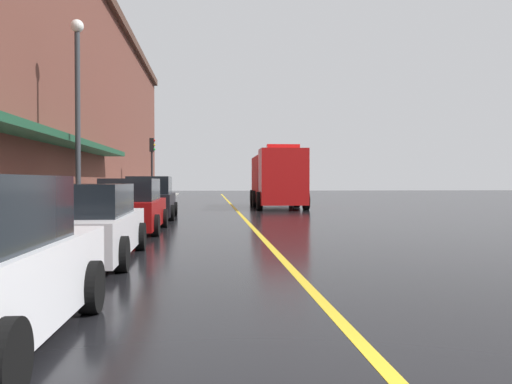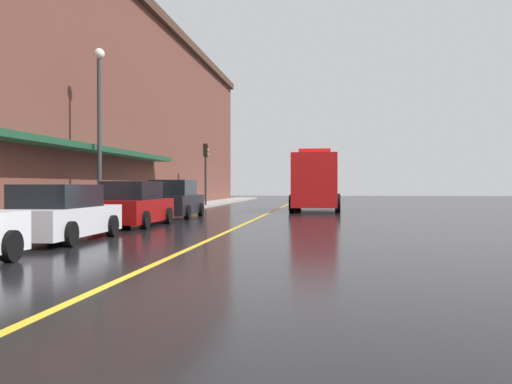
{
  "view_description": "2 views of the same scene",
  "coord_description": "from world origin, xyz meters",
  "px_view_note": "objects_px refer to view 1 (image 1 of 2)",
  "views": [
    {
      "loc": [
        -1.5,
        -4.13,
        1.62
      ],
      "look_at": [
        1.19,
        26.62,
        0.96
      ],
      "focal_mm": 38.01,
      "sensor_mm": 36.0,
      "label": 1
    },
    {
      "loc": [
        3.35,
        -8.63,
        1.52
      ],
      "look_at": [
        0.16,
        17.3,
        1.24
      ],
      "focal_mm": 42.2,
      "sensor_mm": 36.0,
      "label": 2
    }
  ],
  "objects_px": {
    "fire_truck": "(277,179)",
    "parking_meter_1": "(82,199)",
    "parked_car_3": "(150,199)",
    "street_lamp_left": "(78,99)",
    "parked_car_1": "(87,224)",
    "parking_meter_0": "(57,202)",
    "parked_car_2": "(132,207)",
    "traffic_light_near": "(152,158)"
  },
  "relations": [
    {
      "from": "fire_truck",
      "to": "parking_meter_1",
      "type": "height_order",
      "value": "fire_truck"
    },
    {
      "from": "parked_car_3",
      "to": "street_lamp_left",
      "type": "distance_m",
      "value": 5.94
    },
    {
      "from": "parked_car_1",
      "to": "street_lamp_left",
      "type": "relative_size",
      "value": 0.71
    },
    {
      "from": "parked_car_3",
      "to": "fire_truck",
      "type": "distance_m",
      "value": 10.84
    },
    {
      "from": "parking_meter_0",
      "to": "parked_car_3",
      "type": "bearing_deg",
      "value": 81.36
    },
    {
      "from": "parked_car_2",
      "to": "parked_car_3",
      "type": "xyz_separation_m",
      "value": [
        -0.07,
        6.09,
        0.05
      ]
    },
    {
      "from": "traffic_light_near",
      "to": "street_lamp_left",
      "type": "bearing_deg",
      "value": -92.12
    },
    {
      "from": "parked_car_3",
      "to": "parking_meter_0",
      "type": "relative_size",
      "value": 3.65
    },
    {
      "from": "parked_car_1",
      "to": "parked_car_2",
      "type": "distance_m",
      "value": 6.09
    },
    {
      "from": "parked_car_2",
      "to": "parking_meter_0",
      "type": "height_order",
      "value": "parked_car_2"
    },
    {
      "from": "fire_truck",
      "to": "parking_meter_0",
      "type": "xyz_separation_m",
      "value": [
        -7.9,
        -17.72,
        -0.64
      ]
    },
    {
      "from": "fire_truck",
      "to": "traffic_light_near",
      "type": "relative_size",
      "value": 1.86
    },
    {
      "from": "street_lamp_left",
      "to": "parked_car_2",
      "type": "bearing_deg",
      "value": -40.73
    },
    {
      "from": "street_lamp_left",
      "to": "parked_car_1",
      "type": "bearing_deg",
      "value": -75.67
    },
    {
      "from": "parked_car_2",
      "to": "fire_truck",
      "type": "bearing_deg",
      "value": -23.55
    },
    {
      "from": "parked_car_1",
      "to": "street_lamp_left",
      "type": "xyz_separation_m",
      "value": [
        -2.01,
        7.86,
        3.66
      ]
    },
    {
      "from": "fire_truck",
      "to": "parking_meter_1",
      "type": "bearing_deg",
      "value": -26.91
    },
    {
      "from": "parked_car_1",
      "to": "parking_meter_1",
      "type": "distance_m",
      "value": 5.94
    },
    {
      "from": "parked_car_1",
      "to": "parking_meter_0",
      "type": "height_order",
      "value": "parked_car_1"
    },
    {
      "from": "parked_car_2",
      "to": "parking_meter_1",
      "type": "height_order",
      "value": "parked_car_2"
    },
    {
      "from": "parked_car_1",
      "to": "parked_car_2",
      "type": "xyz_separation_m",
      "value": [
        0.05,
        6.09,
        0.05
      ]
    },
    {
      "from": "parked_car_2",
      "to": "traffic_light_near",
      "type": "xyz_separation_m",
      "value": [
        -1.39,
        19.64,
        2.37
      ]
    },
    {
      "from": "parked_car_1",
      "to": "parked_car_2",
      "type": "bearing_deg",
      "value": -1.39
    },
    {
      "from": "parking_meter_0",
      "to": "parking_meter_1",
      "type": "relative_size",
      "value": 1.0
    },
    {
      "from": "fire_truck",
      "to": "parking_meter_1",
      "type": "distance_m",
      "value": 16.99
    },
    {
      "from": "parked_car_1",
      "to": "parked_car_2",
      "type": "relative_size",
      "value": 1.03
    },
    {
      "from": "parking_meter_0",
      "to": "street_lamp_left",
      "type": "distance_m",
      "value": 5.87
    },
    {
      "from": "parking_meter_1",
      "to": "traffic_light_near",
      "type": "bearing_deg",
      "value": 89.82
    },
    {
      "from": "parked_car_2",
      "to": "traffic_light_near",
      "type": "bearing_deg",
      "value": 4.2
    },
    {
      "from": "parked_car_1",
      "to": "street_lamp_left",
      "type": "distance_m",
      "value": 8.9
    },
    {
      "from": "parking_meter_1",
      "to": "traffic_light_near",
      "type": "relative_size",
      "value": 0.31
    },
    {
      "from": "parking_meter_1",
      "to": "parked_car_1",
      "type": "bearing_deg",
      "value": -76.27
    },
    {
      "from": "parked_car_3",
      "to": "parked_car_2",
      "type": "bearing_deg",
      "value": 179.85
    },
    {
      "from": "parked_car_2",
      "to": "parking_meter_1",
      "type": "distance_m",
      "value": 1.52
    },
    {
      "from": "parked_car_2",
      "to": "fire_truck",
      "type": "xyz_separation_m",
      "value": [
        6.45,
        14.7,
        0.91
      ]
    },
    {
      "from": "parked_car_1",
      "to": "parked_car_3",
      "type": "height_order",
      "value": "parked_car_3"
    },
    {
      "from": "traffic_light_near",
      "to": "parking_meter_0",
      "type": "bearing_deg",
      "value": -90.16
    },
    {
      "from": "parked_car_2",
      "to": "parking_meter_0",
      "type": "bearing_deg",
      "value": 154.48
    },
    {
      "from": "parked_car_3",
      "to": "fire_truck",
      "type": "height_order",
      "value": "fire_truck"
    },
    {
      "from": "parking_meter_0",
      "to": "parking_meter_1",
      "type": "xyz_separation_m",
      "value": [
        0.0,
        2.69,
        0.0
      ]
    },
    {
      "from": "parked_car_3",
      "to": "fire_truck",
      "type": "bearing_deg",
      "value": -37.93
    },
    {
      "from": "parking_meter_1",
      "to": "traffic_light_near",
      "type": "xyz_separation_m",
      "value": [
        0.06,
        19.97,
        2.1
      ]
    }
  ]
}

